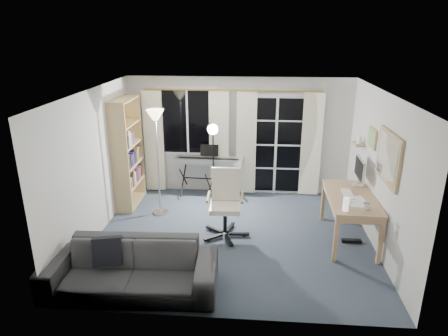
# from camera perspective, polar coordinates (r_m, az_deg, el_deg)

# --- Properties ---
(floor) EXTENTS (4.50, 4.00, 0.02)m
(floor) POSITION_cam_1_polar(r_m,az_deg,el_deg) (6.77, 1.28, -9.81)
(floor) COLOR #323E49
(floor) RESTS_ON ground
(window) EXTENTS (1.20, 0.08, 1.40)m
(window) POSITION_cam_1_polar(r_m,az_deg,el_deg) (8.19, -5.21, 6.65)
(window) COLOR white
(window) RESTS_ON floor
(french_door) EXTENTS (1.32, 0.09, 2.11)m
(french_door) POSITION_cam_1_polar(r_m,az_deg,el_deg) (8.21, 7.40, 3.16)
(french_door) COLOR white
(french_door) RESTS_ON floor
(curtains) EXTENTS (3.60, 0.07, 2.13)m
(curtains) POSITION_cam_1_polar(r_m,az_deg,el_deg) (8.10, 1.15, 3.62)
(curtains) COLOR gold
(curtains) RESTS_ON floor
(bookshelf) EXTENTS (0.33, 0.97, 2.09)m
(bookshelf) POSITION_cam_1_polar(r_m,az_deg,el_deg) (7.82, -13.89, 1.69)
(bookshelf) COLOR tan
(bookshelf) RESTS_ON floor
(torchiere_lamp) EXTENTS (0.39, 0.39, 1.96)m
(torchiere_lamp) POSITION_cam_1_polar(r_m,az_deg,el_deg) (7.12, -9.68, 5.19)
(torchiere_lamp) COLOR #B2B2B7
(torchiere_lamp) RESTS_ON floor
(keyboard_piano) EXTENTS (1.39, 0.71, 0.99)m
(keyboard_piano) POSITION_cam_1_polar(r_m,az_deg,el_deg) (8.06, -2.21, 1.01)
(keyboard_piano) COLOR black
(keyboard_piano) RESTS_ON floor
(studio_light) EXTENTS (0.30, 0.33, 1.65)m
(studio_light) POSITION_cam_1_polar(r_m,az_deg,el_deg) (7.60, -1.59, 4.33)
(studio_light) COLOR black
(studio_light) RESTS_ON floor
(office_chair) EXTENTS (0.75, 0.78, 1.13)m
(office_chair) POSITION_cam_1_polar(r_m,az_deg,el_deg) (6.59, 0.21, -4.10)
(office_chair) COLOR black
(office_chair) RESTS_ON floor
(desk) EXTENTS (0.75, 1.46, 0.77)m
(desk) POSITION_cam_1_polar(r_m,az_deg,el_deg) (6.69, 17.70, -4.58)
(desk) COLOR #A17853
(desk) RESTS_ON floor
(monitor) EXTENTS (0.19, 0.56, 0.48)m
(monitor) POSITION_cam_1_polar(r_m,az_deg,el_deg) (7.01, 18.81, -0.20)
(monitor) COLOR silver
(monitor) RESTS_ON desk
(desk_clutter) EXTENTS (0.46, 0.88, 0.98)m
(desk_clutter) POSITION_cam_1_polar(r_m,az_deg,el_deg) (6.50, 17.48, -5.97)
(desk_clutter) COLOR white
(desk_clutter) RESTS_ON desk
(mug) EXTENTS (0.13, 0.10, 0.13)m
(mug) POSITION_cam_1_polar(r_m,az_deg,el_deg) (6.21, 19.72, -5.09)
(mug) COLOR silver
(mug) RESTS_ON desk
(wall_mirror) EXTENTS (0.04, 0.94, 0.74)m
(wall_mirror) POSITION_cam_1_polar(r_m,az_deg,el_deg) (6.12, 22.44, 1.36)
(wall_mirror) COLOR tan
(wall_mirror) RESTS_ON floor
(framed_print) EXTENTS (0.03, 0.42, 0.32)m
(framed_print) POSITION_cam_1_polar(r_m,az_deg,el_deg) (6.94, 20.42, 4.04)
(framed_print) COLOR tan
(framed_print) RESTS_ON floor
(wall_shelf) EXTENTS (0.16, 0.30, 0.18)m
(wall_shelf) POSITION_cam_1_polar(r_m,az_deg,el_deg) (7.43, 18.76, 3.65)
(wall_shelf) COLOR tan
(wall_shelf) RESTS_ON floor
(sofa) EXTENTS (2.26, 0.75, 0.87)m
(sofa) POSITION_cam_1_polar(r_m,az_deg,el_deg) (5.43, -13.31, -12.83)
(sofa) COLOR #303032
(sofa) RESTS_ON floor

